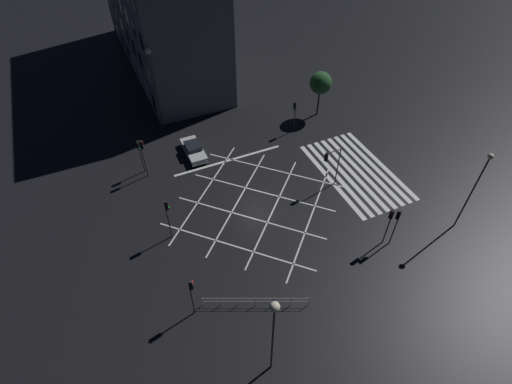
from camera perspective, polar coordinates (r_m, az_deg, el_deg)
ground_plane at (r=38.94m, az=0.00°, el=-1.78°), size 200.00×200.00×0.00m
road_markings at (r=42.26m, az=10.00°, el=1.94°), size 18.39×24.26×0.01m
traffic_light_median_south at (r=39.33m, az=10.76°, el=4.43°), size 0.36×1.86×4.57m
traffic_light_ne_main at (r=42.19m, az=-16.29°, el=5.71°), size 0.39×0.36×4.03m
traffic_light_sw_main at (r=35.66m, az=19.45°, el=-3.85°), size 0.39×0.36×4.09m
traffic_light_se_cross at (r=46.78m, az=5.52°, el=11.51°), size 0.36×0.39×3.93m
traffic_light_sw_cross at (r=35.35m, az=18.52°, el=-3.83°), size 0.36×0.39×4.23m
traffic_light_median_north at (r=34.70m, az=-12.52°, el=-2.80°), size 0.36×0.39×4.52m
traffic_light_ne_cross at (r=41.39m, az=-15.87°, el=5.61°), size 0.36×0.39×4.57m
traffic_light_nw_cross at (r=29.82m, az=-9.18°, el=-13.74°), size 0.36×0.39×4.28m
street_lamp_east at (r=46.13m, az=-14.66°, el=16.51°), size 0.63×0.63×9.90m
street_lamp_west at (r=24.42m, az=2.56°, el=-18.01°), size 0.61×0.61×8.50m
street_lamp_far at (r=37.73m, az=29.20°, el=1.60°), size 0.49×0.49×8.50m
street_tree_near at (r=49.38m, az=9.23°, el=15.13°), size 2.62×2.62×5.68m
waiting_car at (r=44.82m, az=-8.91°, el=6.00°), size 4.60×1.82×1.29m
pedestrian_railing at (r=31.81m, az=-0.00°, el=-15.26°), size 3.44×7.51×1.05m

